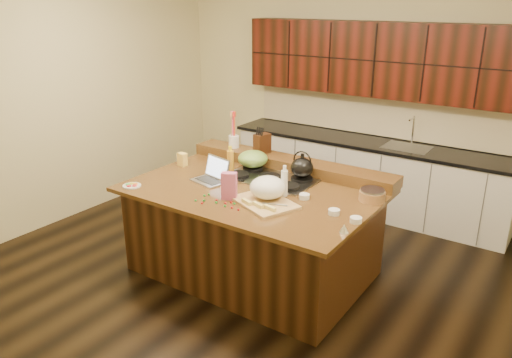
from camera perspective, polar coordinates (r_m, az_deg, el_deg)
The scene contains 35 objects.
room at distance 4.73m, azimuth -0.34°, elevation 3.81°, with size 5.52×5.02×2.72m.
island at distance 5.05m, azimuth -0.32°, elevation -5.88°, with size 2.40×1.60×0.92m.
back_ledge at distance 5.41m, azimuth 3.88°, elevation 1.76°, with size 2.40×0.30×0.12m, color black.
cooktop at distance 5.10m, azimuth 1.58°, elevation 0.12°, with size 0.92×0.52×0.05m.
back_counter at distance 6.61m, azimuth 12.94°, elevation 4.72°, with size 3.70×0.66×2.40m.
kettle at distance 5.02m, azimuth 5.28°, elevation 1.30°, with size 0.23×0.23×0.21m, color black.
green_bowl at distance 5.32m, azimuth -0.36°, elevation 2.33°, with size 0.32×0.32×0.18m, color olive.
laptop at distance 5.07m, azimuth -4.99°, elevation 0.48°, with size 0.39×0.33×0.24m.
oil_bottle at distance 5.18m, azimuth -2.94°, elevation 1.81°, with size 0.07×0.07×0.27m, color gold.
vinegar_bottle at distance 4.65m, azimuth 3.26°, elevation -0.49°, with size 0.06×0.06×0.25m, color silver.
wooden_tray at distance 4.52m, azimuth 1.26°, elevation -1.37°, with size 0.68×0.60×0.23m.
ramekin_a at distance 4.34m, azimuth 8.90°, elevation -3.74°, with size 0.10×0.10×0.04m, color white.
ramekin_b at distance 4.22m, azimuth 11.35°, elevation -4.60°, with size 0.10×0.10×0.04m, color white.
ramekin_c at distance 4.63m, azimuth 5.54°, elevation -2.00°, with size 0.10×0.10×0.04m, color white.
strainer_bowl at distance 4.68m, azimuth 13.14°, elevation -1.90°, with size 0.24×0.24×0.09m, color #996B3F.
kitchen_timer at distance 4.03m, azimuth 10.03°, elevation -5.55°, with size 0.08×0.08×0.07m, color silver.
pink_bag at distance 4.57m, azimuth -3.09°, elevation -0.81°, with size 0.14×0.07×0.26m, color #B85781.
candy_plate at distance 5.07m, azimuth -14.01°, elevation -0.75°, with size 0.18×0.18×0.01m, color white.
package_box at distance 5.56m, azimuth -8.41°, elevation 2.23°, with size 0.10×0.07×0.14m, color #F9D057.
utensil_crock at distance 5.77m, azimuth -2.55°, elevation 4.31°, with size 0.12×0.12×0.14m, color white.
knife_block at distance 5.54m, azimuth 0.71°, elevation 4.08°, with size 0.11×0.18×0.22m, color black.
gumdrop_0 at distance 4.53m, azimuth -6.19°, elevation -2.75°, with size 0.02×0.02×0.02m, color red.
gumdrop_1 at distance 4.71m, azimuth -5.41°, elevation -1.76°, with size 0.02×0.02×0.02m, color #198C26.
gumdrop_2 at distance 4.37m, azimuth -2.02°, elevation -3.51°, with size 0.02×0.02×0.02m, color red.
gumdrop_3 at distance 4.45m, azimuth -3.57°, elevation -3.08°, with size 0.02×0.02×0.02m, color #198C26.
gumdrop_4 at distance 4.45m, azimuth -0.99°, elevation -3.06°, with size 0.02×0.02×0.02m, color red.
gumdrop_5 at distance 4.49m, azimuth -2.49°, elevation -2.82°, with size 0.02×0.02×0.02m, color #198C26.
gumdrop_6 at distance 4.41m, azimuth -2.77°, elevation -3.27°, with size 0.02×0.02×0.02m, color red.
gumdrop_7 at distance 4.58m, azimuth -5.98°, elevation -2.46°, with size 0.02×0.02×0.02m, color #198C26.
gumdrop_8 at distance 4.51m, azimuth -3.52°, elevation -2.76°, with size 0.02×0.02×0.02m, color red.
gumdrop_9 at distance 4.53m, azimuth -4.57°, elevation -2.68°, with size 0.02×0.02×0.02m, color #198C26.
gumdrop_10 at distance 4.58m, azimuth -4.53°, elevation -2.41°, with size 0.02×0.02×0.02m, color red.
gumdrop_11 at distance 4.59m, azimuth -6.92°, elevation -2.45°, with size 0.02×0.02×0.02m, color #198C26.
gumdrop_12 at distance 4.52m, azimuth -2.85°, elevation -2.68°, with size 0.02×0.02×0.02m, color red.
gumdrop_13 at distance 4.69m, azimuth -5.92°, elevation -1.88°, with size 0.02×0.02×0.02m, color #198C26.
Camera 1 is at (2.58, -3.74, 2.68)m, focal length 35.00 mm.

